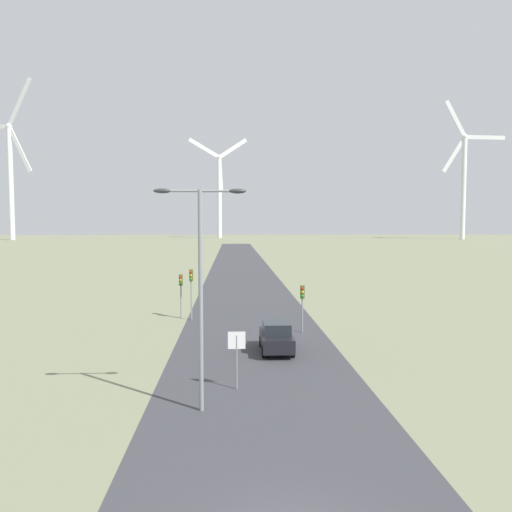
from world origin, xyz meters
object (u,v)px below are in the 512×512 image
traffic_light_post_mid_left (181,286)px  traffic_light_post_near_left (191,283)px  wind_turbine_far_left (10,170)px  wind_turbine_left (219,188)px  traffic_light_post_near_right (302,298)px  wind_turbine_center (464,177)px  streetlamp (201,270)px  stop_sign_near (237,349)px  car_approaching (276,337)px

traffic_light_post_mid_left → traffic_light_post_near_left: bearing=-46.6°
wind_turbine_far_left → wind_turbine_left: 93.30m
traffic_light_post_near_right → wind_turbine_center: size_ratio=0.05×
streetlamp → traffic_light_post_near_right: 15.90m
wind_turbine_center → traffic_light_post_near_right: bearing=-117.9°
traffic_light_post_mid_left → wind_turbine_left: 207.42m
traffic_light_post_mid_left → wind_turbine_left: size_ratio=0.07×
streetlamp → traffic_light_post_mid_left: (-2.87, 20.05, -3.20)m
traffic_light_post_near_left → wind_turbine_center: bearing=59.5°
stop_sign_near → car_approaching: size_ratio=0.66×
streetlamp → car_approaching: bearing=66.9°
wind_turbine_far_left → traffic_light_post_near_right: bearing=-61.9°
car_approaching → wind_turbine_center: size_ratio=0.07×
wind_turbine_center → traffic_light_post_mid_left: bearing=-120.8°
traffic_light_post_near_right → traffic_light_post_mid_left: size_ratio=0.94×
traffic_light_post_near_left → traffic_light_post_mid_left: (-0.91, 0.96, -0.34)m
traffic_light_post_near_left → wind_turbine_left: bearing=90.8°
traffic_light_post_mid_left → streetlamp: bearing=-81.9°
traffic_light_post_near_left → wind_turbine_center: size_ratio=0.06×
streetlamp → traffic_light_post_near_right: streetlamp is taller
streetlamp → traffic_light_post_near_left: size_ratio=2.26×
wind_turbine_left → stop_sign_near: bearing=-88.4°
wind_turbine_far_left → traffic_light_post_near_left: bearing=-63.2°
wind_turbine_far_left → streetlamp: bearing=-65.0°
traffic_light_post_near_left → wind_turbine_center: wind_turbine_center is taller
traffic_light_post_near_right → streetlamp: bearing=-113.3°
traffic_light_post_near_right → traffic_light_post_mid_left: (-9.03, 5.78, 0.16)m
traffic_light_post_near_left → wind_turbine_left: 208.35m
traffic_light_post_mid_left → car_approaching: traffic_light_post_mid_left is taller
stop_sign_near → traffic_light_post_mid_left: 18.02m
car_approaching → wind_turbine_far_left: bearing=117.0°
stop_sign_near → wind_turbine_center: (105.16, 201.10, 26.47)m
car_approaching → wind_turbine_center: bearing=62.2°
streetlamp → wind_turbine_left: 227.12m
stop_sign_near → wind_turbine_left: wind_turbine_left is taller
streetlamp → traffic_light_post_near_right: size_ratio=2.74×
traffic_light_post_near_right → wind_turbine_far_left: wind_turbine_far_left is taller
traffic_light_post_mid_left → car_approaching: (6.75, -10.95, -1.68)m
car_approaching → wind_turbine_far_left: wind_turbine_far_left is taller
streetlamp → traffic_light_post_near_left: 19.40m
wind_turbine_left → wind_turbine_center: 113.92m
stop_sign_near → streetlamp: bearing=-119.7°
stop_sign_near → traffic_light_post_near_left: traffic_light_post_near_left is taller
traffic_light_post_near_right → wind_turbine_left: wind_turbine_left is taller
traffic_light_post_mid_left → car_approaching: 12.98m
car_approaching → wind_turbine_far_left: size_ratio=0.06×
streetlamp → wind_turbine_far_left: (-95.41, 204.27, 24.88)m
streetlamp → traffic_light_post_near_left: bearing=95.9°
traffic_light_post_near_right → car_approaching: 5.86m
traffic_light_post_mid_left → wind_turbine_far_left: (-92.54, 184.22, 28.08)m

